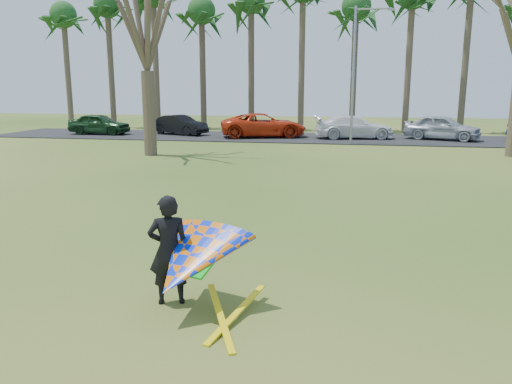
% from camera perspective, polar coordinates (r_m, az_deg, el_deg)
% --- Properties ---
extents(ground, '(100.00, 100.00, 0.00)m').
position_cam_1_polar(ground, '(9.74, -2.26, -8.76)').
color(ground, '#1A4B10').
rests_on(ground, ground).
extents(parking_strip, '(46.00, 7.00, 0.06)m').
position_cam_1_polar(parking_strip, '(34.10, 7.41, 6.13)').
color(parking_strip, black).
rests_on(parking_strip, ground).
extents(palm_0, '(4.84, 4.84, 10.84)m').
position_cam_1_polar(palm_0, '(46.93, -21.15, 18.22)').
color(palm_0, brown).
rests_on(palm_0, ground).
extents(palm_1, '(4.84, 4.84, 11.54)m').
position_cam_1_polar(palm_1, '(45.10, -16.63, 19.67)').
color(palm_1, '#4A3D2C').
rests_on(palm_1, ground).
extents(palm_3, '(4.84, 4.84, 10.84)m').
position_cam_1_polar(palm_3, '(42.05, -6.24, 19.73)').
color(palm_3, '#47372A').
rests_on(palm_3, ground).
extents(palm_4, '(4.84, 4.84, 11.54)m').
position_cam_1_polar(palm_4, '(41.18, -0.56, 20.92)').
color(palm_4, '#4B3C2D').
rests_on(palm_4, ground).
extents(palm_6, '(4.84, 4.84, 10.84)m').
position_cam_1_polar(palm_6, '(40.27, 11.39, 19.93)').
color(palm_6, '#48382B').
rests_on(palm_6, ground).
extents(bare_tree_left, '(6.60, 6.60, 9.70)m').
position_cam_1_polar(bare_tree_left, '(26.15, -12.60, 19.33)').
color(bare_tree_left, '#47382B').
rests_on(bare_tree_left, ground).
extents(streetlight, '(2.28, 0.18, 8.00)m').
position_cam_1_polar(streetlight, '(30.88, 11.38, 13.64)').
color(streetlight, gray).
rests_on(streetlight, ground).
extents(car_0, '(4.37, 1.81, 1.48)m').
position_cam_1_polar(car_0, '(37.94, -17.47, 7.44)').
color(car_0, '#16381A').
rests_on(car_0, parking_strip).
extents(car_1, '(4.44, 2.87, 1.38)m').
position_cam_1_polar(car_1, '(36.38, -8.71, 7.60)').
color(car_1, black).
rests_on(car_1, parking_strip).
extents(car_2, '(6.32, 4.26, 1.61)m').
position_cam_1_polar(car_2, '(34.19, 0.85, 7.65)').
color(car_2, red).
rests_on(car_2, parking_strip).
extents(car_3, '(5.45, 2.98, 1.50)m').
position_cam_1_polar(car_3, '(33.88, 11.15, 7.29)').
color(car_3, white).
rests_on(car_3, parking_strip).
extents(car_4, '(5.08, 3.48, 1.61)m').
position_cam_1_polar(car_4, '(34.57, 20.51, 6.94)').
color(car_4, '#A2A9B0').
rests_on(car_4, parking_strip).
extents(kite_flyer, '(2.13, 2.39, 2.02)m').
position_cam_1_polar(kite_flyer, '(7.81, -7.76, -7.55)').
color(kite_flyer, black).
rests_on(kite_flyer, ground).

